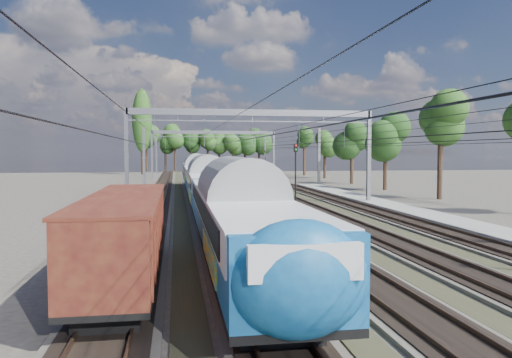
{
  "coord_description": "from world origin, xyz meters",
  "views": [
    {
      "loc": [
        -7.09,
        -16.31,
        5.04
      ],
      "look_at": [
        -0.59,
        24.2,
        2.8
      ],
      "focal_mm": 35.0,
      "sensor_mm": 36.0,
      "label": 1
    }
  ],
  "objects": [
    {
      "name": "signal_far",
      "position": [
        13.11,
        95.85,
        3.45
      ],
      "size": [
        0.38,
        0.35,
        5.45
      ],
      "rotation": [
        0.0,
        0.0,
        0.26
      ],
      "color": "black",
      "rests_on": "ground"
    },
    {
      "name": "poplar",
      "position": [
        -14.5,
        98.0,
        11.89
      ],
      "size": [
        4.4,
        4.4,
        19.04
      ],
      "color": "black",
      "rests_on": "ground"
    },
    {
      "name": "signal_near",
      "position": [
        3.22,
        26.1,
        3.63
      ],
      "size": [
        0.38,
        0.35,
        5.74
      ],
      "rotation": [
        0.0,
        0.0,
        -0.15
      ],
      "color": "black",
      "rests_on": "ground"
    },
    {
      "name": "track_bed",
      "position": [
        -0.0,
        45.0,
        0.1
      ],
      "size": [
        21.0,
        130.0,
        0.34
      ],
      "color": "#47423A",
      "rests_on": "ground"
    },
    {
      "name": "freight_boxcar",
      "position": [
        -9.0,
        2.77,
        2.0
      ],
      "size": [
        2.64,
        12.74,
        3.29
      ],
      "color": "black",
      "rests_on": "ground"
    },
    {
      "name": "worker",
      "position": [
        5.36,
        59.11,
        0.95
      ],
      "size": [
        0.59,
        0.77,
        1.9
      ],
      "primitive_type": "imported",
      "rotation": [
        0.0,
        0.0,
        1.37
      ],
      "color": "black",
      "rests_on": "ground"
    },
    {
      "name": "catenary",
      "position": [
        0.33,
        52.69,
        6.4
      ],
      "size": [
        25.65,
        130.0,
        9.0
      ],
      "color": "slate",
      "rests_on": "ground"
    },
    {
      "name": "platform",
      "position": [
        12.0,
        20.0,
        0.15
      ],
      "size": [
        3.0,
        70.0,
        0.3
      ],
      "primitive_type": "cube",
      "color": "gray",
      "rests_on": "ground"
    },
    {
      "name": "tree_belt",
      "position": [
        6.23,
        92.87,
        8.29
      ],
      "size": [
        39.63,
        100.43,
        12.02
      ],
      "color": "black",
      "rests_on": "ground"
    },
    {
      "name": "ground",
      "position": [
        0.0,
        0.0,
        0.0
      ],
      "size": [
        220.0,
        220.0,
        0.0
      ],
      "primitive_type": "plane",
      "color": "#47423A",
      "rests_on": "ground"
    },
    {
      "name": "emu_train",
      "position": [
        -4.5,
        26.7,
        2.75
      ],
      "size": [
        3.19,
        67.44,
        4.67
      ],
      "color": "black",
      "rests_on": "ground"
    }
  ]
}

